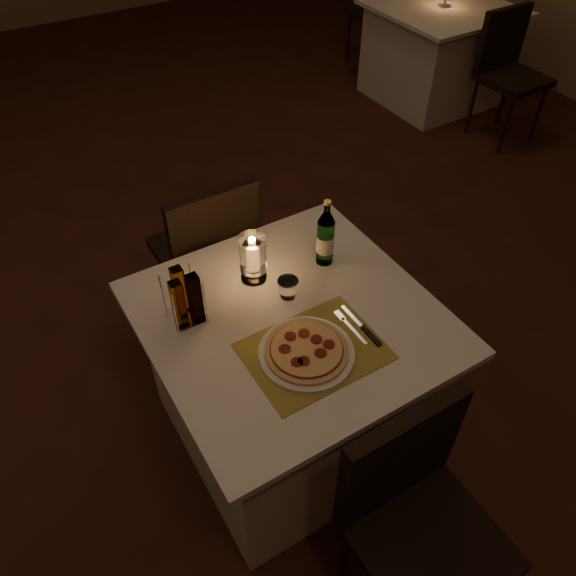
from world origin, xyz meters
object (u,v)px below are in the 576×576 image
tumbler (288,288)px  neighbor_table_right (436,54)px  main_table (291,378)px  chair_near (414,507)px  plate (306,353)px  pizza (307,350)px  chair_far (209,246)px  hurricane_candle (253,255)px  water_bottle (325,238)px

tumbler → neighbor_table_right: size_ratio=0.08×
main_table → chair_near: 0.74m
main_table → plate: 0.42m
neighbor_table_right → tumbler: bearing=-142.2°
plate → pizza: size_ratio=1.14×
main_table → chair_far: size_ratio=1.11×
chair_far → main_table: bearing=-90.0°
pizza → plate: bearing=-70.2°
chair_near → plate: (-0.05, 0.53, 0.20)m
neighbor_table_right → pizza: bearing=-139.7°
chair_far → neighbor_table_right: chair_far is taller
hurricane_candle → tumbler: bearing=-68.1°
tumbler → water_bottle: (0.22, 0.09, 0.08)m
chair_far → pizza: bearing=-93.2°
chair_far → pizza: (-0.05, -0.89, 0.22)m
hurricane_candle → chair_far: bearing=87.8°
main_table → neighbor_table_right: 3.49m
plate → hurricane_candle: hurricane_candle is taller
main_table → neighbor_table_right: (2.73, 2.17, 0.00)m
pizza → water_bottle: (0.31, 0.36, 0.09)m
main_table → water_bottle: size_ratio=3.52×
chair_near → neighbor_table_right: size_ratio=0.90×
pizza → neighbor_table_right: bearing=40.3°
main_table → water_bottle: 0.58m
pizza → hurricane_candle: hurricane_candle is taller
chair_near → water_bottle: 0.98m
water_bottle → hurricane_candle: (-0.28, 0.06, -0.00)m
tumbler → hurricane_candle: (-0.06, 0.15, 0.08)m
chair_near → hurricane_candle: (-0.02, 0.95, 0.31)m
plate → water_bottle: water_bottle is taller
chair_near → water_bottle: (0.26, 0.90, 0.31)m
chair_near → tumbler: size_ratio=11.67×
chair_far → pizza: chair_far is taller
chair_far → hurricane_candle: size_ratio=4.62×
chair_far → plate: chair_far is taller
chair_near → neighbor_table_right: chair_near is taller
chair_near → plate: bearing=95.3°
pizza → hurricane_candle: (0.03, 0.42, 0.09)m
main_table → water_bottle: water_bottle is taller
neighbor_table_right → chair_far: bearing=-151.8°
chair_near → neighbor_table_right: (2.73, 2.89, -0.18)m
pizza → water_bottle: 0.49m
chair_far → water_bottle: (0.26, -0.53, 0.31)m
water_bottle → hurricane_candle: 0.29m
chair_near → hurricane_candle: bearing=91.1°
plate → pizza: pizza is taller
main_table → water_bottle: bearing=34.6°
neighbor_table_right → water_bottle: bearing=-141.0°
main_table → tumbler: size_ratio=12.97×
main_table → pizza: pizza is taller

